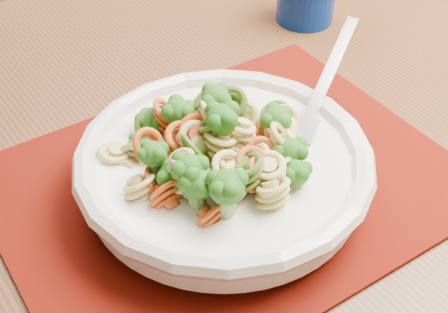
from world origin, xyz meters
TOP-DOWN VIEW (x-y plane):
  - dining_table at (-0.41, -0.16)m, footprint 1.32×0.88m
  - placemat at (-0.48, -0.20)m, footprint 0.42×0.34m
  - pasta_bowl at (-0.49, -0.20)m, footprint 0.26×0.26m
  - pasta_broccoli_heap at (-0.49, -0.20)m, footprint 0.22×0.22m
  - fork at (-0.42, -0.22)m, footprint 0.17×0.10m

SIDE VIEW (x-z plane):
  - dining_table at x=-0.41m, z-range 0.26..1.00m
  - placemat at x=-0.48m, z-range 0.74..0.74m
  - pasta_bowl at x=-0.49m, z-range 0.75..0.79m
  - fork at x=-0.42m, z-range 0.75..0.82m
  - pasta_broccoli_heap at x=-0.49m, z-range 0.76..0.82m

